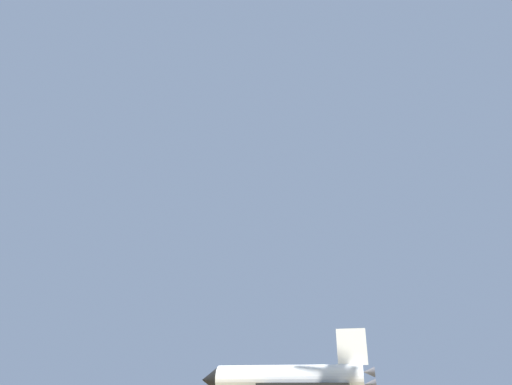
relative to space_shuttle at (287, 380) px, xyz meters
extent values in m
cylinder|color=white|center=(-0.49, -0.22, 0.05)|extent=(31.70, 18.39, 6.00)
cone|color=black|center=(15.98, 7.04, 0.05)|extent=(5.96, 6.83, 5.70)
ellipsoid|color=white|center=(11.40, 5.02, 1.70)|extent=(7.47, 6.24, 2.40)
cube|color=black|center=(-4.15, -1.83, -1.15)|extent=(26.15, 29.22, 0.70)
cube|color=white|center=(-13.30, -5.86, 6.65)|extent=(6.10, 3.13, 7.60)
cone|color=#595960|center=(-16.23, -7.15, 1.45)|extent=(3.08, 2.98, 2.20)
cone|color=#595960|center=(-15.59, -8.62, -0.95)|extent=(3.08, 2.98, 2.20)
cone|color=#595960|center=(-16.88, -5.69, -0.95)|extent=(3.08, 2.98, 2.20)
camera|label=1|loc=(-57.70, 91.93, -2.01)|focal=32.14mm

